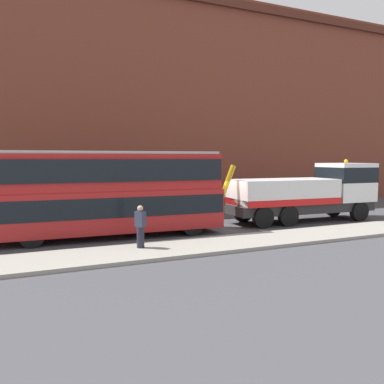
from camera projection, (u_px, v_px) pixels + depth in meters
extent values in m
plane|color=#424247|center=(220.00, 227.00, 21.66)|extent=(120.00, 120.00, 0.00)
cube|color=gray|center=(264.00, 240.00, 17.83)|extent=(60.00, 2.80, 0.15)
cube|color=brown|center=(163.00, 100.00, 29.11)|extent=(60.00, 1.20, 16.00)
cube|color=#2D2D2D|center=(302.00, 207.00, 23.37)|extent=(9.10, 2.64, 0.55)
cube|color=white|center=(345.00, 182.00, 24.41)|extent=(2.72, 2.72, 2.30)
cube|color=black|center=(346.00, 175.00, 24.37)|extent=(2.75, 2.75, 0.90)
cube|color=silver|center=(283.00, 191.00, 22.81)|extent=(6.22, 2.89, 1.40)
cube|color=red|center=(283.00, 200.00, 22.86)|extent=(6.22, 2.95, 0.36)
cylinder|color=#B79914|center=(225.00, 188.00, 21.44)|extent=(1.25, 0.34, 2.52)
sphere|color=orange|center=(346.00, 161.00, 24.30)|extent=(0.24, 0.24, 0.24)
cylinder|color=black|center=(333.00, 207.00, 25.62)|extent=(1.18, 0.40, 1.16)
cylinder|color=black|center=(359.00, 211.00, 23.56)|extent=(1.18, 0.40, 1.16)
cylinder|color=black|center=(267.00, 211.00, 23.80)|extent=(1.18, 0.40, 1.16)
cylinder|color=black|center=(288.00, 216.00, 21.74)|extent=(1.18, 0.40, 1.16)
cylinder|color=black|center=(243.00, 212.00, 23.22)|extent=(1.18, 0.40, 1.16)
cylinder|color=black|center=(263.00, 217.00, 21.16)|extent=(1.18, 0.40, 1.16)
cube|color=#AD1E1E|center=(107.00, 210.00, 18.66)|extent=(11.11, 3.03, 1.90)
cube|color=#AD1E1E|center=(106.00, 172.00, 18.51)|extent=(10.88, 2.92, 1.70)
cube|color=black|center=(107.00, 205.00, 18.64)|extent=(11.00, 3.08, 0.90)
cube|color=black|center=(106.00, 170.00, 18.50)|extent=(10.78, 3.07, 1.00)
cube|color=#B2B2B2|center=(106.00, 153.00, 18.43)|extent=(10.66, 2.81, 0.12)
cube|color=yellow|center=(214.00, 181.00, 20.55)|extent=(0.13, 1.50, 0.44)
cylinder|color=black|center=(178.00, 219.00, 21.14)|extent=(1.05, 0.35, 1.04)
cylinder|color=black|center=(192.00, 225.00, 19.14)|extent=(1.05, 0.35, 1.04)
cylinder|color=black|center=(32.00, 227.00, 18.53)|extent=(1.05, 0.35, 1.04)
cylinder|color=black|center=(32.00, 236.00, 16.53)|extent=(1.05, 0.35, 1.04)
cylinder|color=#232333|center=(141.00, 237.00, 15.91)|extent=(0.41, 0.41, 0.85)
cube|color=#2D3347|center=(140.00, 219.00, 15.84)|extent=(0.43, 0.48, 0.62)
sphere|color=tan|center=(140.00, 208.00, 15.81)|extent=(0.24, 0.24, 0.24)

